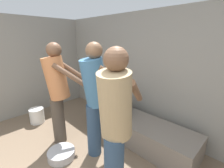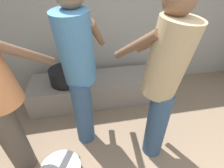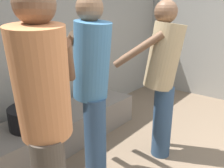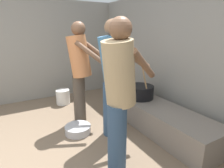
# 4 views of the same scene
# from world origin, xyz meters

# --- Properties ---
(block_enclosure_rear) EXTENTS (5.50, 0.20, 2.13)m
(block_enclosure_rear) POSITION_xyz_m (0.00, 2.66, 1.06)
(block_enclosure_rear) COLOR gray
(block_enclosure_rear) RESTS_ON ground_plane
(hearth_ledge) EXTENTS (1.97, 0.60, 0.38)m
(hearth_ledge) POSITION_xyz_m (-0.20, 2.14, 0.19)
(hearth_ledge) COLOR slate
(hearth_ledge) RESTS_ON ground_plane
(cooking_pot_main) EXTENTS (0.45, 0.45, 0.67)m
(cooking_pot_main) POSITION_xyz_m (-0.64, 2.12, 0.49)
(cooking_pot_main) COLOR black
(cooking_pot_main) RESTS_ON hearth_ledge
(cook_in_orange_shirt) EXTENTS (0.69, 0.71, 1.63)m
(cook_in_orange_shirt) POSITION_xyz_m (-1.05, 1.21, 0.93)
(cook_in_orange_shirt) COLOR #4C4238
(cook_in_orange_shirt) RESTS_ON ground_plane
(cook_in_tan_shirt) EXTENTS (0.57, 0.74, 1.62)m
(cook_in_tan_shirt) POSITION_xyz_m (0.26, 1.14, 0.93)
(cook_in_tan_shirt) COLOR navy
(cook_in_tan_shirt) RESTS_ON ground_plane
(cook_in_blue_shirt) EXTENTS (0.51, 0.74, 1.64)m
(cook_in_blue_shirt) POSITION_xyz_m (-0.43, 1.45, 0.94)
(cook_in_blue_shirt) COLOR navy
(cook_in_blue_shirt) RESTS_ON ground_plane
(bucket_white_plastic) EXTENTS (0.28, 0.28, 0.30)m
(bucket_white_plastic) POSITION_xyz_m (-1.98, 1.14, 0.15)
(bucket_white_plastic) COLOR silver
(bucket_white_plastic) RESTS_ON ground_plane
(metal_mixing_bowl) EXTENTS (0.39, 0.39, 0.11)m
(metal_mixing_bowl) POSITION_xyz_m (-0.71, 1.01, 0.06)
(metal_mixing_bowl) COLOR #B7B7BC
(metal_mixing_bowl) RESTS_ON ground_plane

